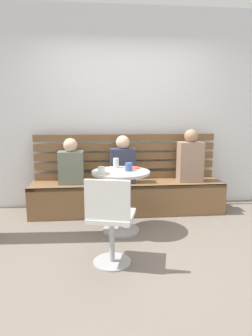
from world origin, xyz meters
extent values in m
plane|color=#70665B|center=(0.00, 0.00, 0.00)|extent=(8.00, 8.00, 0.00)
cube|color=silver|center=(0.00, 1.64, 1.45)|extent=(5.20, 0.10, 2.90)
cube|color=brown|center=(0.00, 1.20, 0.22)|extent=(2.70, 0.52, 0.44)
cube|color=brown|center=(0.00, 0.96, 0.42)|extent=(2.70, 0.04, 0.04)
cube|color=brown|center=(0.00, 1.44, 0.49)|extent=(2.65, 0.04, 0.10)
cube|color=brown|center=(0.00, 1.44, 0.64)|extent=(2.65, 0.04, 0.10)
cube|color=brown|center=(0.00, 1.44, 0.78)|extent=(2.65, 0.04, 0.10)
cube|color=brown|center=(0.00, 1.44, 0.92)|extent=(2.65, 0.04, 0.10)
cube|color=brown|center=(0.00, 1.44, 1.05)|extent=(2.65, 0.04, 0.10)
cylinder|color=#ADADB2|center=(-0.15, 0.52, 0.01)|extent=(0.44, 0.44, 0.02)
cylinder|color=#ADADB2|center=(-0.15, 0.52, 0.37)|extent=(0.07, 0.07, 0.69)
cylinder|color=#B7B2A8|center=(-0.15, 0.52, 0.72)|extent=(0.68, 0.68, 0.03)
cylinder|color=#ADADB2|center=(-0.29, -0.23, 0.01)|extent=(0.36, 0.36, 0.02)
cylinder|color=#ADADB2|center=(-0.29, -0.23, 0.23)|extent=(0.05, 0.05, 0.45)
cube|color=silver|center=(-0.29, -0.23, 0.47)|extent=(0.49, 0.49, 0.04)
cube|color=silver|center=(-0.34, -0.39, 0.67)|extent=(0.40, 0.14, 0.36)
cube|color=#9E7F6B|center=(0.90, 1.19, 0.72)|extent=(0.34, 0.22, 0.56)
sphere|color=#A37A5B|center=(0.90, 1.19, 1.09)|extent=(0.19, 0.19, 0.19)
cube|color=#333851|center=(-0.06, 1.20, 0.68)|extent=(0.34, 0.22, 0.48)
sphere|color=#DBB293|center=(-0.06, 1.20, 1.01)|extent=(0.19, 0.19, 0.19)
cube|color=slate|center=(-0.78, 1.22, 0.67)|extent=(0.34, 0.22, 0.45)
sphere|color=#DBB293|center=(-0.78, 1.22, 0.98)|extent=(0.19, 0.19, 0.19)
cylinder|color=silver|center=(-0.19, 0.75, 0.80)|extent=(0.07, 0.07, 0.12)
cylinder|color=#3D5B9E|center=(-0.05, 0.53, 0.79)|extent=(0.08, 0.08, 0.09)
cylinder|color=silver|center=(-0.38, 0.40, 0.78)|extent=(0.08, 0.08, 0.08)
cylinder|color=#DB4C42|center=(0.02, 0.68, 0.75)|extent=(0.17, 0.17, 0.01)
camera|label=1|loc=(-0.42, -2.81, 1.41)|focal=31.33mm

